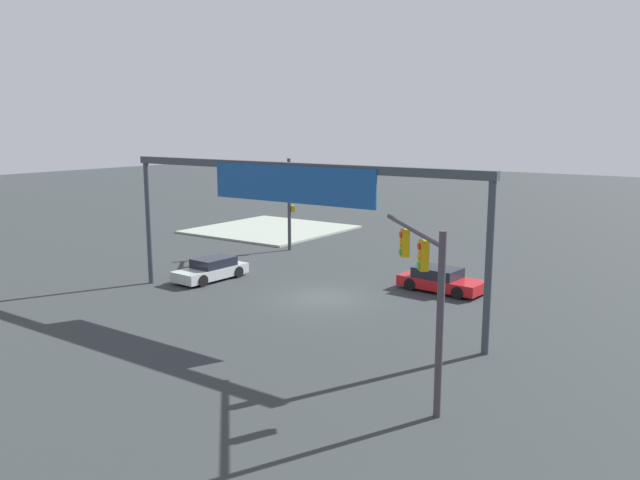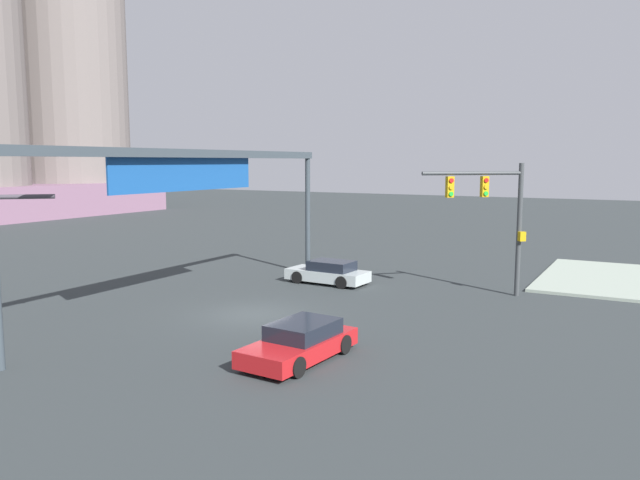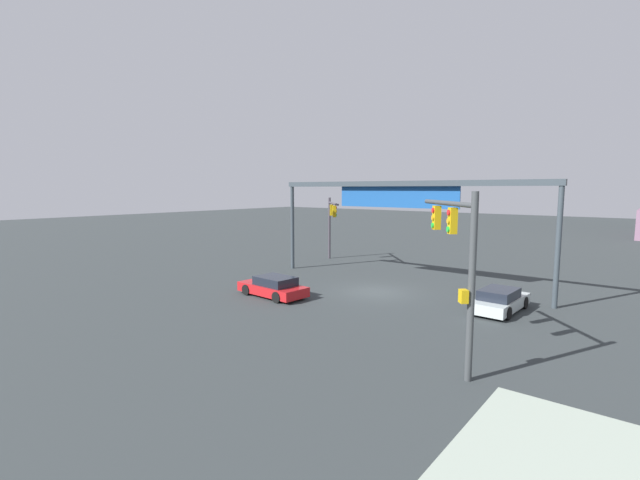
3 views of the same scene
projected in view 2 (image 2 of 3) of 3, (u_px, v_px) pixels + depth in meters
name	position (u px, v px, depth m)	size (l,w,h in m)	color
ground_plane	(254.00, 314.00, 25.64)	(182.27, 182.27, 0.00)	#2D3334
traffic_signal_near_corner	(497.00, 208.00, 28.38)	(3.51, 4.05, 6.25)	#383C3F
overhead_sign_gantry	(195.00, 176.00, 26.21)	(19.18, 0.43, 6.83)	#343E44
sedan_car_approaching	(329.00, 273.00, 32.07)	(2.00, 4.34, 1.21)	#ABB7B6
sedan_car_waiting_far	(300.00, 342.00, 19.73)	(4.47, 2.19, 1.21)	#B1181C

